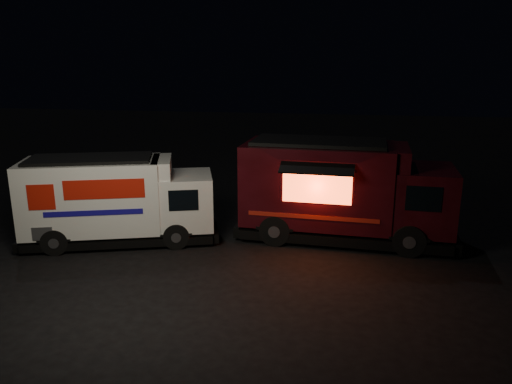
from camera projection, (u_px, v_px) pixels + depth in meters
The scene contains 3 objects.
ground at pixel (232, 261), 14.58m from camera, with size 80.00×80.00×0.00m, color black.
white_truck at pixel (120, 200), 15.83m from camera, with size 6.14×2.09×2.78m, color silver, non-canonical shape.
red_truck at pixel (346, 191), 16.01m from camera, with size 6.93×2.55×3.23m, color #370A10, non-canonical shape.
Camera 1 is at (2.99, -13.24, 5.75)m, focal length 35.00 mm.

